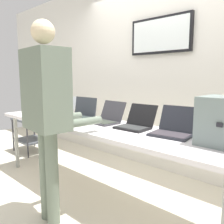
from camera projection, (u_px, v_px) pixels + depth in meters
The scene contains 11 objects.
ground at pixel (97, 195), 2.65m from camera, with size 8.00×8.00×0.04m, color beige.
back_wall at pixel (156, 69), 3.25m from camera, with size 8.00×0.11×2.79m.
workbench at pixel (97, 129), 2.53m from camera, with size 3.02×0.70×0.79m.
laptop_station_0 at pixel (45, 107), 3.46m from camera, with size 0.34×0.33×0.25m.
laptop_station_1 at pixel (61, 110), 3.19m from camera, with size 0.37×0.33×0.24m.
laptop_station_2 at pixel (80, 113), 2.91m from camera, with size 0.38×0.28×0.25m.
laptop_station_3 at pixel (106, 118), 2.61m from camera, with size 0.36×0.34×0.23m.
laptop_station_4 at pixel (136, 123), 2.33m from camera, with size 0.33×0.34×0.22m.
laptop_station_5 at pixel (174, 129), 2.06m from camera, with size 0.37×0.36×0.24m.
person at pixel (47, 104), 2.00m from camera, with size 0.47×0.62×1.75m.
storage_cart at pixel (31, 130), 4.08m from camera, with size 0.56×0.44×0.59m.
Camera 1 is at (1.81, -1.70, 1.30)m, focal length 37.87 mm.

